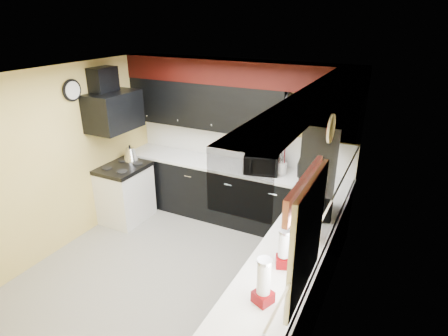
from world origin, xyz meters
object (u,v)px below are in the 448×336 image
at_px(knife_block, 302,169).
at_px(kettle, 130,154).
at_px(toaster_oven, 262,163).
at_px(utensil_crock, 281,168).
at_px(microwave, 313,202).

distance_m(knife_block, kettle, 2.70).
height_order(toaster_oven, utensil_crock, toaster_oven).
bearing_deg(kettle, utensil_crock, 12.54).
bearing_deg(kettle, microwave, -7.94).
distance_m(toaster_oven, knife_block, 0.59).
xyz_separation_m(microwave, kettle, (-3.05, 0.43, -0.06)).
bearing_deg(microwave, kettle, 57.96).
height_order(knife_block, kettle, knife_block).
distance_m(toaster_oven, utensil_crock, 0.29).
relative_size(toaster_oven, utensil_crock, 2.92).
height_order(toaster_oven, microwave, toaster_oven).
bearing_deg(knife_block, kettle, -172.43).
height_order(toaster_oven, knife_block, toaster_oven).
bearing_deg(knife_block, microwave, -71.59).
bearing_deg(microwave, knife_block, -1.74).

